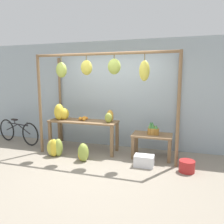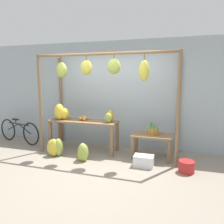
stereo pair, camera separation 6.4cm
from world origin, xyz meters
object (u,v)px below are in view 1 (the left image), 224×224
at_px(pineapple_cluster, 152,129).
at_px(banana_pile_ground_left, 55,148).
at_px(banana_pile_ground_right, 83,153).
at_px(banana_pile_on_table, 60,112).
at_px(orange_pile, 83,119).
at_px(parked_bicycle, 18,131).
at_px(blue_bucket, 187,166).
at_px(papaya_pile, 110,117).
at_px(fruit_crate_white, 144,161).

distance_m(pineapple_cluster, banana_pile_ground_left, 2.34).
xyz_separation_m(banana_pile_ground_left, banana_pile_ground_right, (0.77, -0.09, -0.01)).
bearing_deg(banana_pile_on_table, banana_pile_ground_right, -33.88).
xyz_separation_m(orange_pile, pineapple_cluster, (1.74, -0.01, -0.16)).
bearing_deg(parked_bicycle, banana_pile_on_table, -4.83).
xyz_separation_m(orange_pile, blue_bucket, (2.50, -0.64, -0.71)).
height_order(pineapple_cluster, banana_pile_ground_left, pineapple_cluster).
bearing_deg(parked_bicycle, banana_pile_ground_right, -17.14).
bearing_deg(blue_bucket, papaya_pile, 161.36).
bearing_deg(banana_pile_ground_right, blue_bucket, 1.18).
bearing_deg(blue_bucket, pineapple_cluster, 140.28).
xyz_separation_m(pineapple_cluster, blue_bucket, (0.76, -0.63, -0.55)).
xyz_separation_m(banana_pile_on_table, papaya_pile, (1.31, 0.05, -0.06)).
relative_size(banana_pile_ground_left, blue_bucket, 1.41).
xyz_separation_m(fruit_crate_white, blue_bucket, (0.85, -0.04, -0.00)).
relative_size(fruit_crate_white, parked_bicycle, 0.25).
height_order(fruit_crate_white, parked_bicycle, parked_bicycle).
relative_size(fruit_crate_white, blue_bucket, 1.32).
bearing_deg(banana_pile_ground_right, parked_bicycle, 162.86).
bearing_deg(blue_bucket, banana_pile_on_table, 169.85).
distance_m(fruit_crate_white, parked_bicycle, 3.76).
bearing_deg(fruit_crate_white, papaya_pile, 148.76).
xyz_separation_m(banana_pile_ground_right, parked_bicycle, (-2.35, 0.72, 0.15)).
height_order(orange_pile, papaya_pile, papaya_pile).
bearing_deg(papaya_pile, banana_pile_ground_right, -122.82).
relative_size(banana_pile_on_table, orange_pile, 1.53).
distance_m(orange_pile, pineapple_cluster, 1.74).
xyz_separation_m(banana_pile_ground_left, parked_bicycle, (-1.58, 0.64, 0.14)).
bearing_deg(blue_bucket, parked_bicycle, 171.53).
xyz_separation_m(banana_pile_ground_right, blue_bucket, (2.21, 0.05, -0.07)).
xyz_separation_m(pineapple_cluster, fruit_crate_white, (-0.09, -0.60, -0.55)).
height_order(pineapple_cluster, blue_bucket, pineapple_cluster).
distance_m(blue_bucket, parked_bicycle, 4.61).
xyz_separation_m(banana_pile_on_table, blue_bucket, (3.10, -0.56, -0.85)).
bearing_deg(pineapple_cluster, papaya_pile, -178.41).
relative_size(banana_pile_ground_left, fruit_crate_white, 1.07).
height_order(banana_pile_ground_left, banana_pile_ground_right, banana_pile_ground_left).
bearing_deg(banana_pile_ground_right, banana_pile_on_table, 146.12).
bearing_deg(fruit_crate_white, orange_pile, 159.73).
relative_size(banana_pile_on_table, banana_pile_ground_right, 1.05).
xyz_separation_m(fruit_crate_white, papaya_pile, (-0.94, 0.57, 0.79)).
xyz_separation_m(pineapple_cluster, banana_pile_ground_right, (-1.45, -0.68, -0.48)).
bearing_deg(banana_pile_ground_left, blue_bucket, -0.78).
height_order(banana_pile_on_table, orange_pile, banana_pile_on_table).
relative_size(banana_pile_on_table, papaya_pile, 1.44).
distance_m(fruit_crate_white, blue_bucket, 0.85).
bearing_deg(pineapple_cluster, fruit_crate_white, -98.87).
distance_m(banana_pile_on_table, parked_bicycle, 1.59).
distance_m(banana_pile_ground_left, parked_bicycle, 1.71).
height_order(fruit_crate_white, blue_bucket, fruit_crate_white).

